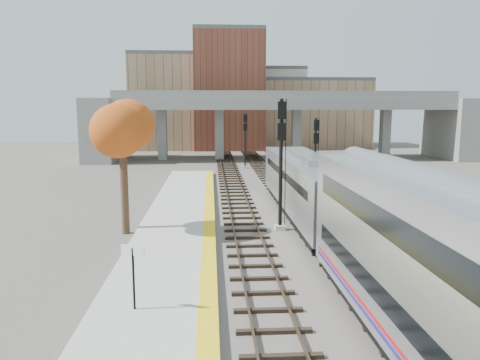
{
  "coord_description": "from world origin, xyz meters",
  "views": [
    {
      "loc": [
        -5.2,
        -21.45,
        7.26
      ],
      "look_at": [
        -3.28,
        9.26,
        2.5
      ],
      "focal_mm": 35.0,
      "sensor_mm": 36.0,
      "label": 1
    }
  ],
  "objects_px": {
    "tree": "(122,133)",
    "car_b": "(384,169)",
    "car_c": "(391,165)",
    "signal_mast_far": "(245,142)",
    "car_a": "(376,173)",
    "signal_mast_mid": "(315,161)",
    "locomotive": "(305,184)",
    "signal_mast_near": "(281,164)"
  },
  "relations": [
    {
      "from": "tree",
      "to": "car_b",
      "type": "distance_m",
      "value": 33.34
    },
    {
      "from": "car_b",
      "to": "car_c",
      "type": "xyz_separation_m",
      "value": [
        2.04,
        3.36,
        -0.06
      ]
    },
    {
      "from": "signal_mast_far",
      "to": "car_b",
      "type": "bearing_deg",
      "value": -23.17
    },
    {
      "from": "tree",
      "to": "car_a",
      "type": "xyz_separation_m",
      "value": [
        21.99,
        19.93,
        -5.23
      ]
    },
    {
      "from": "tree",
      "to": "car_c",
      "type": "xyz_separation_m",
      "value": [
        25.93,
        26.03,
        -5.25
      ]
    },
    {
      "from": "car_c",
      "to": "signal_mast_mid",
      "type": "bearing_deg",
      "value": -109.51
    },
    {
      "from": "locomotive",
      "to": "signal_mast_mid",
      "type": "distance_m",
      "value": 6.33
    },
    {
      "from": "tree",
      "to": "car_c",
      "type": "height_order",
      "value": "tree"
    },
    {
      "from": "signal_mast_mid",
      "to": "tree",
      "type": "bearing_deg",
      "value": -144.8
    },
    {
      "from": "car_c",
      "to": "car_b",
      "type": "bearing_deg",
      "value": -103.46
    },
    {
      "from": "car_b",
      "to": "car_c",
      "type": "relative_size",
      "value": 0.98
    },
    {
      "from": "signal_mast_near",
      "to": "signal_mast_mid",
      "type": "distance_m",
      "value": 10.05
    },
    {
      "from": "locomotive",
      "to": "car_c",
      "type": "bearing_deg",
      "value": 56.97
    },
    {
      "from": "signal_mast_near",
      "to": "car_a",
      "type": "relative_size",
      "value": 2.24
    },
    {
      "from": "locomotive",
      "to": "car_a",
      "type": "bearing_deg",
      "value": 56.91
    },
    {
      "from": "tree",
      "to": "car_b",
      "type": "xyz_separation_m",
      "value": [
        23.89,
        22.67,
        -5.19
      ]
    },
    {
      "from": "signal_mast_mid",
      "to": "car_c",
      "type": "xyz_separation_m",
      "value": [
        12.74,
        16.72,
        -2.5
      ]
    },
    {
      "from": "signal_mast_mid",
      "to": "signal_mast_far",
      "type": "xyz_separation_m",
      "value": [
        -4.1,
        19.69,
        0.08
      ]
    },
    {
      "from": "signal_mast_far",
      "to": "car_a",
      "type": "distance_m",
      "value": 15.97
    },
    {
      "from": "signal_mast_near",
      "to": "car_c",
      "type": "bearing_deg",
      "value": 56.93
    },
    {
      "from": "signal_mast_far",
      "to": "tree",
      "type": "bearing_deg",
      "value": -107.42
    },
    {
      "from": "locomotive",
      "to": "signal_mast_near",
      "type": "xyz_separation_m",
      "value": [
        -2.1,
        -3.19,
        1.72
      ]
    },
    {
      "from": "locomotive",
      "to": "signal_mast_far",
      "type": "height_order",
      "value": "signal_mast_far"
    },
    {
      "from": "tree",
      "to": "car_c",
      "type": "relative_size",
      "value": 2.01
    },
    {
      "from": "locomotive",
      "to": "signal_mast_far",
      "type": "relative_size",
      "value": 2.89
    },
    {
      "from": "tree",
      "to": "car_a",
      "type": "height_order",
      "value": "tree"
    },
    {
      "from": "tree",
      "to": "car_c",
      "type": "distance_m",
      "value": 37.12
    },
    {
      "from": "locomotive",
      "to": "car_c",
      "type": "distance_m",
      "value": 27.08
    },
    {
      "from": "signal_mast_mid",
      "to": "car_a",
      "type": "height_order",
      "value": "signal_mast_mid"
    },
    {
      "from": "signal_mast_near",
      "to": "car_b",
      "type": "relative_size",
      "value": 2.02
    },
    {
      "from": "signal_mast_far",
      "to": "car_a",
      "type": "bearing_deg",
      "value": -35.12
    },
    {
      "from": "tree",
      "to": "signal_mast_mid",
      "type": "bearing_deg",
      "value": 35.2
    },
    {
      "from": "signal_mast_mid",
      "to": "car_c",
      "type": "bearing_deg",
      "value": 52.71
    },
    {
      "from": "signal_mast_near",
      "to": "tree",
      "type": "bearing_deg",
      "value": -178.87
    },
    {
      "from": "signal_mast_near",
      "to": "car_b",
      "type": "xyz_separation_m",
      "value": [
        14.79,
        22.49,
        -3.32
      ]
    },
    {
      "from": "signal_mast_mid",
      "to": "tree",
      "type": "distance_m",
      "value": 16.38
    },
    {
      "from": "signal_mast_near",
      "to": "signal_mast_far",
      "type": "relative_size",
      "value": 1.18
    },
    {
      "from": "signal_mast_mid",
      "to": "signal_mast_far",
      "type": "height_order",
      "value": "signal_mast_far"
    },
    {
      "from": "signal_mast_far",
      "to": "locomotive",
      "type": "bearing_deg",
      "value": -85.32
    },
    {
      "from": "signal_mast_mid",
      "to": "car_b",
      "type": "xyz_separation_m",
      "value": [
        10.69,
        13.36,
        -2.44
      ]
    },
    {
      "from": "signal_mast_mid",
      "to": "car_c",
      "type": "relative_size",
      "value": 1.65
    },
    {
      "from": "signal_mast_near",
      "to": "tree",
      "type": "distance_m",
      "value": 9.29
    }
  ]
}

